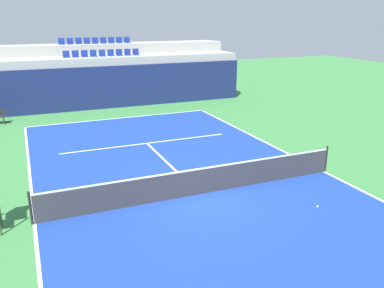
# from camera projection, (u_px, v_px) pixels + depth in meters

# --- Properties ---
(ground_plane) EXTENTS (80.00, 80.00, 0.00)m
(ground_plane) POSITION_uv_depth(u_px,v_px,m) (200.00, 194.00, 14.05)
(ground_plane) COLOR #387A3D
(court_surface) EXTENTS (11.00, 24.00, 0.01)m
(court_surface) POSITION_uv_depth(u_px,v_px,m) (200.00, 194.00, 14.04)
(court_surface) COLOR navy
(court_surface) RESTS_ON ground_plane
(baseline_far) EXTENTS (11.00, 0.10, 0.00)m
(baseline_far) POSITION_uv_depth(u_px,v_px,m) (121.00, 118.00, 24.52)
(baseline_far) COLOR white
(baseline_far) RESTS_ON court_surface
(sideline_left) EXTENTS (0.10, 24.00, 0.00)m
(sideline_left) POSITION_uv_depth(u_px,v_px,m) (34.00, 224.00, 12.02)
(sideline_left) COLOR white
(sideline_left) RESTS_ON court_surface
(sideline_right) EXTENTS (0.10, 24.00, 0.00)m
(sideline_right) POSITION_uv_depth(u_px,v_px,m) (324.00, 172.00, 16.07)
(sideline_right) COLOR white
(sideline_right) RESTS_ON court_surface
(service_line_far) EXTENTS (8.26, 0.10, 0.00)m
(service_line_far) POSITION_uv_depth(u_px,v_px,m) (147.00, 143.00, 19.66)
(service_line_far) COLOR white
(service_line_far) RESTS_ON court_surface
(centre_service_line) EXTENTS (0.10, 6.40, 0.00)m
(centre_service_line) POSITION_uv_depth(u_px,v_px,m) (169.00, 164.00, 16.85)
(centre_service_line) COLOR white
(centre_service_line) RESTS_ON court_surface
(back_wall) EXTENTS (19.42, 0.30, 2.82)m
(back_wall) POSITION_uv_depth(u_px,v_px,m) (109.00, 87.00, 26.87)
(back_wall) COLOR navy
(back_wall) RESTS_ON ground_plane
(stands_tier_lower) EXTENTS (19.42, 2.40, 3.34)m
(stands_tier_lower) POSITION_uv_depth(u_px,v_px,m) (104.00, 81.00, 27.97)
(stands_tier_lower) COLOR #9E9E99
(stands_tier_lower) RESTS_ON ground_plane
(stands_tier_upper) EXTENTS (19.42, 2.40, 4.05)m
(stands_tier_upper) POSITION_uv_depth(u_px,v_px,m) (98.00, 71.00, 29.97)
(stands_tier_upper) COLOR #9E9E99
(stands_tier_upper) RESTS_ON ground_plane
(seating_row_lower) EXTENTS (5.21, 0.44, 0.44)m
(seating_row_lower) POSITION_uv_depth(u_px,v_px,m) (102.00, 54.00, 27.51)
(seating_row_lower) COLOR navy
(seating_row_lower) RESTS_ON stands_tier_lower
(seating_row_upper) EXTENTS (5.21, 0.44, 0.44)m
(seating_row_upper) POSITION_uv_depth(u_px,v_px,m) (95.00, 42.00, 29.40)
(seating_row_upper) COLOR navy
(seating_row_upper) RESTS_ON stands_tier_upper
(tennis_net) EXTENTS (11.08, 0.08, 1.07)m
(tennis_net) POSITION_uv_depth(u_px,v_px,m) (200.00, 181.00, 13.89)
(tennis_net) COLOR black
(tennis_net) RESTS_ON court_surface
(tennis_ball_1) EXTENTS (0.07, 0.07, 0.07)m
(tennis_ball_1) POSITION_uv_depth(u_px,v_px,m) (317.00, 207.00, 13.05)
(tennis_ball_1) COLOR #CCE033
(tennis_ball_1) RESTS_ON court_surface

